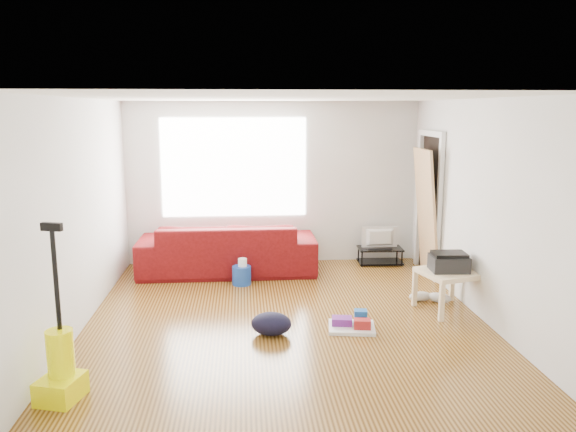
{
  "coord_description": "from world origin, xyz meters",
  "views": [
    {
      "loc": [
        -0.47,
        -6.12,
        2.38
      ],
      "look_at": [
        0.08,
        0.6,
        1.09
      ],
      "focal_mm": 35.0,
      "sensor_mm": 36.0,
      "label": 1
    }
  ],
  "objects": [
    {
      "name": "door_panel",
      "position": [
        2.13,
        1.54,
        0.0
      ],
      "size": [
        0.23,
        0.74,
        1.84
      ],
      "primitive_type": "cube",
      "rotation": [
        0.0,
        -0.1,
        0.0
      ],
      "color": "#A1865E",
      "rests_on": "ground"
    },
    {
      "name": "room",
      "position": [
        0.07,
        0.15,
        1.25
      ],
      "size": [
        4.51,
        5.01,
        2.51
      ],
      "color": "#462709",
      "rests_on": "ground"
    },
    {
      "name": "side_table",
      "position": [
        1.95,
        0.11,
        0.41
      ],
      "size": [
        0.74,
        0.74,
        0.49
      ],
      "rotation": [
        0.0,
        0.0,
        0.28
      ],
      "color": "#DFBC8B",
      "rests_on": "ground"
    },
    {
      "name": "tv_stand",
      "position": [
        1.65,
        2.22,
        0.14
      ],
      "size": [
        0.69,
        0.41,
        0.25
      ],
      "rotation": [
        0.0,
        0.0,
        -0.04
      ],
      "color": "black",
      "rests_on": "ground"
    },
    {
      "name": "sneakers",
      "position": [
        1.85,
        0.43,
        0.06
      ],
      "size": [
        0.54,
        0.27,
        0.12
      ],
      "rotation": [
        0.0,
        0.0,
        -0.36
      ],
      "color": "silver",
      "rests_on": "ground"
    },
    {
      "name": "backpack",
      "position": [
        -0.19,
        -0.45,
        0.0
      ],
      "size": [
        0.49,
        0.42,
        0.24
      ],
      "primitive_type": "ellipsoid",
      "rotation": [
        0.0,
        0.0,
        -0.19
      ],
      "color": "black",
      "rests_on": "ground"
    },
    {
      "name": "bucket",
      "position": [
        -0.5,
        1.33,
        0.0
      ],
      "size": [
        0.27,
        0.27,
        0.26
      ],
      "primitive_type": "cylinder",
      "rotation": [
        0.0,
        0.0,
        0.04
      ],
      "color": "#1944A9",
      "rests_on": "ground"
    },
    {
      "name": "toilet_paper",
      "position": [
        -0.49,
        1.33,
        0.18
      ],
      "size": [
        0.12,
        0.12,
        0.11
      ],
      "primitive_type": "cylinder",
      "color": "white",
      "rests_on": "bucket"
    },
    {
      "name": "sofa",
      "position": [
        -0.71,
        1.95,
        0.0
      ],
      "size": [
        2.57,
        1.01,
        0.75
      ],
      "primitive_type": "imported",
      "rotation": [
        0.0,
        0.0,
        3.14
      ],
      "color": "#480708",
      "rests_on": "ground"
    },
    {
      "name": "vacuum",
      "position": [
        -2.0,
        -1.66,
        0.27
      ],
      "size": [
        0.4,
        0.43,
        1.49
      ],
      "rotation": [
        0.0,
        0.0,
        -0.28
      ],
      "color": "#F1F200",
      "rests_on": "ground"
    },
    {
      "name": "cleaning_tray",
      "position": [
        0.71,
        -0.37,
        0.05
      ],
      "size": [
        0.55,
        0.47,
        0.18
      ],
      "rotation": [
        0.0,
        0.0,
        -0.15
      ],
      "color": "white",
      "rests_on": "ground"
    },
    {
      "name": "printer",
      "position": [
        1.95,
        0.11,
        0.6
      ],
      "size": [
        0.44,
        0.35,
        0.22
      ],
      "rotation": [
        0.0,
        0.0,
        -0.05
      ],
      "color": "black",
      "rests_on": "side_table"
    },
    {
      "name": "tv",
      "position": [
        1.65,
        2.22,
        0.42
      ],
      "size": [
        0.56,
        0.07,
        0.32
      ],
      "primitive_type": "imported",
      "rotation": [
        0.0,
        0.0,
        3.14
      ],
      "color": "black",
      "rests_on": "tv_stand"
    }
  ]
}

